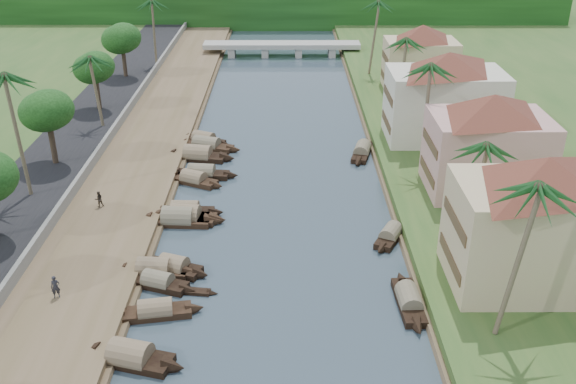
{
  "coord_description": "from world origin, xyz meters",
  "views": [
    {
      "loc": [
        0.66,
        -42.87,
        28.69
      ],
      "look_at": [
        0.88,
        11.8,
        2.0
      ],
      "focal_mm": 40.0,
      "sensor_mm": 36.0,
      "label": 1
    }
  ],
  "objects_px": {
    "bridge": "(282,46)",
    "sampan_1": "(131,357)",
    "person_near": "(55,287)",
    "building_near": "(538,221)"
  },
  "relations": [
    {
      "from": "person_near",
      "to": "building_near",
      "type": "bearing_deg",
      "value": -15.9
    },
    {
      "from": "person_near",
      "to": "bridge",
      "type": "bearing_deg",
      "value": 59.5
    },
    {
      "from": "bridge",
      "to": "person_near",
      "type": "distance_m",
      "value": 77.22
    },
    {
      "from": "sampan_1",
      "to": "person_near",
      "type": "relative_size",
      "value": 4.54
    },
    {
      "from": "bridge",
      "to": "building_near",
      "type": "bearing_deg",
      "value": -75.61
    },
    {
      "from": "building_near",
      "to": "sampan_1",
      "type": "distance_m",
      "value": 30.2
    },
    {
      "from": "sampan_1",
      "to": "person_near",
      "type": "xyz_separation_m",
      "value": [
        -6.74,
        6.23,
        1.28
      ]
    },
    {
      "from": "bridge",
      "to": "sampan_1",
      "type": "relative_size",
      "value": 3.44
    },
    {
      "from": "bridge",
      "to": "building_near",
      "type": "distance_m",
      "value": 76.54
    },
    {
      "from": "sampan_1",
      "to": "person_near",
      "type": "distance_m",
      "value": 9.27
    }
  ]
}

